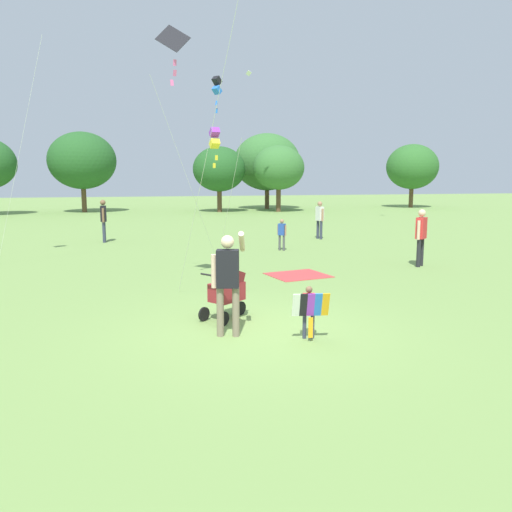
# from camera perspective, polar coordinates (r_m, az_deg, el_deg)

# --- Properties ---
(ground_plane) EXTENTS (120.00, 120.00, 0.00)m
(ground_plane) POSITION_cam_1_polar(r_m,az_deg,el_deg) (9.69, 0.10, -8.19)
(ground_plane) COLOR #75994C
(treeline_distant) EXTENTS (37.61, 7.66, 6.15)m
(treeline_distant) POSITION_cam_1_polar(r_m,az_deg,el_deg) (41.38, -4.23, 9.98)
(treeline_distant) COLOR brown
(treeline_distant) RESTS_ON ground
(child_with_butterfly_kite) EXTENTS (0.65, 0.37, 0.93)m
(child_with_butterfly_kite) POSITION_cam_1_polar(r_m,az_deg,el_deg) (9.13, 5.83, -5.61)
(child_with_butterfly_kite) COLOR #33384C
(child_with_butterfly_kite) RESTS_ON ground
(person_adult_flyer) EXTENTS (0.66, 0.55, 1.89)m
(person_adult_flyer) POSITION_cam_1_polar(r_m,az_deg,el_deg) (9.15, -3.10, -2.19)
(person_adult_flyer) COLOR #7F705B
(person_adult_flyer) RESTS_ON ground
(stroller) EXTENTS (1.03, 0.91, 1.03)m
(stroller) POSITION_cam_1_polar(r_m,az_deg,el_deg) (10.32, -3.13, -3.64)
(stroller) COLOR black
(stroller) RESTS_ON ground
(kite_adult_black) EXTENTS (1.28, 3.85, 6.27)m
(kite_adult_black) POSITION_cam_1_polar(r_m,az_deg,el_deg) (12.79, -8.79, 21.14)
(kite_adult_black) COLOR black
(kite_adult_black) RESTS_ON ground
(kite_orange_delta) EXTENTS (0.42, 2.89, 4.17)m
(kite_orange_delta) POSITION_cam_1_polar(r_m,az_deg,el_deg) (15.23, -4.52, 12.61)
(kite_orange_delta) COLOR purple
(kite_orange_delta) RESTS_ON ground
(kite_green_novelty) EXTENTS (2.17, 2.32, 5.74)m
(kite_green_novelty) POSITION_cam_1_polar(r_m,az_deg,el_deg) (16.33, -4.37, 17.83)
(kite_green_novelty) COLOR black
(kite_green_novelty) RESTS_ON ground
(distant_kites_cluster) EXTENTS (26.08, 12.61, 8.14)m
(distant_kites_cluster) POSITION_cam_1_polar(r_m,az_deg,el_deg) (32.40, -7.80, 25.32)
(distant_kites_cluster) COLOR pink
(person_red_shirt) EXTENTS (0.30, 0.52, 1.67)m
(person_red_shirt) POSITION_cam_1_polar(r_m,az_deg,el_deg) (23.29, 6.97, 4.26)
(person_red_shirt) COLOR #33384C
(person_red_shirt) RESTS_ON ground
(person_sitting_far) EXTENTS (0.45, 0.43, 1.78)m
(person_sitting_far) POSITION_cam_1_polar(r_m,az_deg,el_deg) (16.95, 17.58, 2.41)
(person_sitting_far) COLOR #232328
(person_sitting_far) RESTS_ON ground
(person_couple_left) EXTENTS (0.29, 0.29, 1.18)m
(person_couple_left) POSITION_cam_1_polar(r_m,az_deg,el_deg) (19.64, 2.83, 2.62)
(person_couple_left) COLOR #4C4C51
(person_couple_left) RESTS_ON ground
(person_kid_running) EXTENTS (0.25, 0.58, 1.79)m
(person_kid_running) POSITION_cam_1_polar(r_m,az_deg,el_deg) (22.92, -16.32, 4.07)
(person_kid_running) COLOR #33384C
(person_kid_running) RESTS_ON ground
(picnic_blanket) EXTENTS (1.85, 1.72, 0.02)m
(picnic_blanket) POSITION_cam_1_polar(r_m,az_deg,el_deg) (14.91, 4.62, -2.10)
(picnic_blanket) COLOR #CC3D3D
(picnic_blanket) RESTS_ON ground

